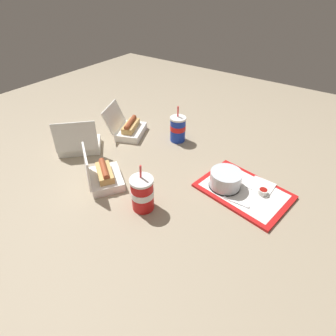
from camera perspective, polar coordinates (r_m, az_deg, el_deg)
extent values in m
plane|color=gray|center=(1.21, -2.51, -2.43)|extent=(3.20, 3.20, 0.00)
cube|color=red|center=(1.18, 16.11, -4.85)|extent=(0.41, 0.32, 0.01)
cube|color=white|center=(1.18, 16.16, -4.62)|extent=(0.36, 0.27, 0.00)
cylinder|color=black|center=(1.18, 12.18, -3.72)|extent=(0.14, 0.14, 0.01)
cylinder|color=#BC7084|center=(1.16, 12.36, -2.68)|extent=(0.10, 0.10, 0.05)
cylinder|color=silver|center=(1.15, 12.43, -2.30)|extent=(0.14, 0.14, 0.07)
cylinder|color=white|center=(1.18, 19.94, -4.88)|extent=(0.04, 0.04, 0.02)
cylinder|color=#9E140F|center=(1.17, 20.04, -4.52)|extent=(0.03, 0.03, 0.01)
cube|color=white|center=(1.22, 19.67, -3.67)|extent=(0.10, 0.10, 0.00)
cube|color=white|center=(1.11, 14.57, -7.19)|extent=(0.11, 0.02, 0.00)
cube|color=white|center=(1.21, -13.36, -2.34)|extent=(0.23, 0.21, 0.04)
cube|color=white|center=(1.15, -17.29, 0.32)|extent=(0.16, 0.11, 0.14)
cube|color=tan|center=(1.19, -13.60, -1.01)|extent=(0.15, 0.13, 0.03)
cylinder|color=#9E4728|center=(1.17, -13.77, -0.10)|extent=(0.13, 0.10, 0.03)
cylinder|color=yellow|center=(1.17, -13.83, 0.25)|extent=(0.10, 0.07, 0.01)
cube|color=white|center=(1.48, -18.53, 4.62)|extent=(0.25, 0.25, 0.04)
cube|color=white|center=(1.37, -19.54, 6.38)|extent=(0.17, 0.17, 0.15)
cube|color=tan|center=(1.46, -18.75, 5.61)|extent=(0.17, 0.17, 0.02)
cube|color=#D64C38|center=(1.45, -18.88, 6.14)|extent=(0.17, 0.17, 0.01)
cube|color=tan|center=(1.44, -19.01, 6.68)|extent=(0.17, 0.17, 0.02)
cube|color=white|center=(1.54, -8.00, 7.85)|extent=(0.20, 0.23, 0.04)
cube|color=white|center=(1.54, -11.68, 10.84)|extent=(0.13, 0.20, 0.13)
cube|color=tan|center=(1.53, -8.11, 9.03)|extent=(0.11, 0.16, 0.03)
cylinder|color=#9E4728|center=(1.52, -8.19, 9.82)|extent=(0.08, 0.14, 0.03)
cylinder|color=yellow|center=(1.51, -8.22, 10.12)|extent=(0.05, 0.12, 0.01)
cylinder|color=#1938B7|center=(1.45, 2.16, 8.29)|extent=(0.08, 0.08, 0.13)
cylinder|color=red|center=(1.45, 2.17, 8.82)|extent=(0.09, 0.09, 0.03)
cylinder|color=white|center=(1.42, 2.22, 10.76)|extent=(0.09, 0.09, 0.01)
cylinder|color=red|center=(1.41, 2.18, 12.19)|extent=(0.01, 0.01, 0.06)
cylinder|color=red|center=(1.03, -5.57, -5.81)|extent=(0.09, 0.09, 0.14)
cylinder|color=white|center=(1.03, -5.61, -5.37)|extent=(0.09, 0.09, 0.03)
cylinder|color=white|center=(0.99, -5.82, -2.69)|extent=(0.09, 0.09, 0.01)
cylinder|color=red|center=(0.97, -6.00, -0.77)|extent=(0.02, 0.01, 0.06)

